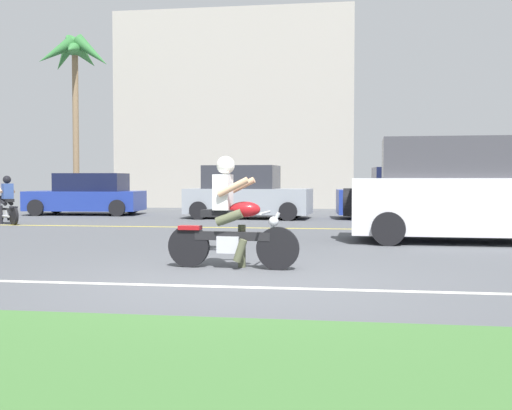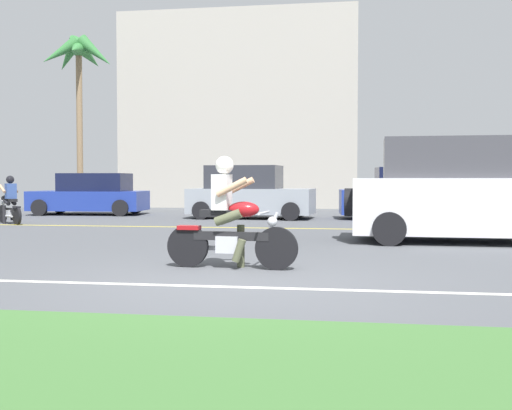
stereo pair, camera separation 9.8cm
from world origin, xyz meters
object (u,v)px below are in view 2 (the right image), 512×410
object	(u,v)px
parked_car_2	(410,195)
palm_tree_0	(78,62)
parked_car_0	(91,195)
motorcyclist_distant	(9,203)
motorcyclist	(230,221)
suv_nearby	(477,192)
parked_car_1	(249,194)

from	to	relation	value
parked_car_2	palm_tree_0	world-z (taller)	palm_tree_0
parked_car_0	motorcyclist_distant	xyz separation A→B (m)	(-0.38, -4.64, -0.11)
motorcyclist	motorcyclist_distant	distance (m)	10.99
suv_nearby	parked_car_2	size ratio (longest dim) A/B	1.19
parked_car_0	palm_tree_0	distance (m)	6.03
motorcyclist	motorcyclist_distant	xyz separation A→B (m)	(-7.86, 7.68, -0.10)
parked_car_1	motorcyclist_distant	size ratio (longest dim) A/B	2.96
motorcyclist	suv_nearby	distance (m)	6.01
motorcyclist	parked_car_2	bearing A→B (deg)	73.54
motorcyclist	parked_car_0	distance (m)	14.42
motorcyclist	palm_tree_0	size ratio (longest dim) A/B	0.27
motorcyclist	parked_car_1	world-z (taller)	parked_car_1
motorcyclist_distant	parked_car_0	bearing A→B (deg)	85.37
suv_nearby	motorcyclist_distant	xyz separation A→B (m)	(-11.97, 3.32, -0.43)
motorcyclist	suv_nearby	xyz separation A→B (m)	(4.11, 4.36, 0.33)
suv_nearby	parked_car_1	bearing A→B (deg)	130.29
parked_car_0	parked_car_2	bearing A→B (deg)	-4.10
parked_car_2	palm_tree_0	bearing A→B (deg)	164.67
parked_car_2	motorcyclist_distant	xyz separation A→B (m)	(-11.27, -3.86, -0.18)
parked_car_0	parked_car_2	distance (m)	10.92
suv_nearby	parked_car_0	distance (m)	14.07
parked_car_1	motorcyclist_distant	xyz separation A→B (m)	(-6.23, -3.45, -0.21)
suv_nearby	motorcyclist_distant	bearing A→B (deg)	164.50
parked_car_2	palm_tree_0	distance (m)	13.94
suv_nearby	motorcyclist_distant	distance (m)	12.43
palm_tree_0	parked_car_1	bearing A→B (deg)	-27.19
palm_tree_0	motorcyclist_distant	world-z (taller)	palm_tree_0
parked_car_0	parked_car_1	world-z (taller)	parked_car_1
parked_car_2	motorcyclist_distant	size ratio (longest dim) A/B	3.19
parked_car_1	suv_nearby	bearing A→B (deg)	-49.71
suv_nearby	parked_car_0	world-z (taller)	suv_nearby
motorcyclist	motorcyclist_distant	size ratio (longest dim) A/B	1.40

